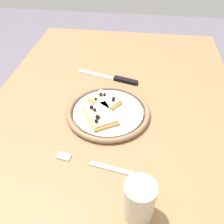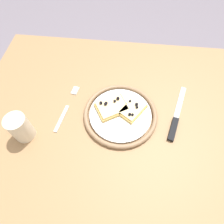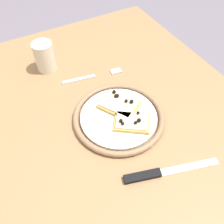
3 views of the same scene
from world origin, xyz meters
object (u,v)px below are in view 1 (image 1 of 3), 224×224
dining_table (114,128)px  plate (108,112)px  knife (117,79)px  fork (93,164)px  pizza_slice_near (100,115)px  cup (139,200)px  pizza_slice_far (105,101)px

dining_table → plate: size_ratio=4.45×
knife → dining_table: bearing=-178.0°
plate → fork: plate is taller
pizza_slice_near → knife: pizza_slice_near is taller
plate → cup: cup is taller
plate → pizza_slice_near: bearing=148.8°
pizza_slice_near → pizza_slice_far: same height
dining_table → pizza_slice_near: pizza_slice_near is taller
dining_table → cup: 0.39m
dining_table → pizza_slice_near: bearing=157.2°
pizza_slice_far → cup: cup is taller
plate → dining_table: bearing=-15.5°
pizza_slice_near → fork: 0.16m
dining_table → cup: size_ratio=11.63×
knife → fork: bearing=177.3°
plate → fork: 0.20m
pizza_slice_near → fork: bearing=-177.4°
cup → plate: bearing=19.2°
fork → pizza_slice_far: bearing=1.3°
pizza_slice_near → cup: size_ratio=1.34×
fork → knife: bearing=-2.7°
dining_table → knife: size_ratio=4.88×
knife → cup: size_ratio=2.38×
fork → cup: (-0.11, -0.12, 0.05)m
plate → knife: (0.19, -0.01, -0.00)m
pizza_slice_far → knife: 0.16m
pizza_slice_far → knife: (0.15, -0.02, -0.02)m
pizza_slice_near → pizza_slice_far: size_ratio=1.16×
fork → cup: 0.17m
plate → knife: 0.19m
plate → pizza_slice_far: 0.04m
pizza_slice_far → knife: size_ratio=0.48×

